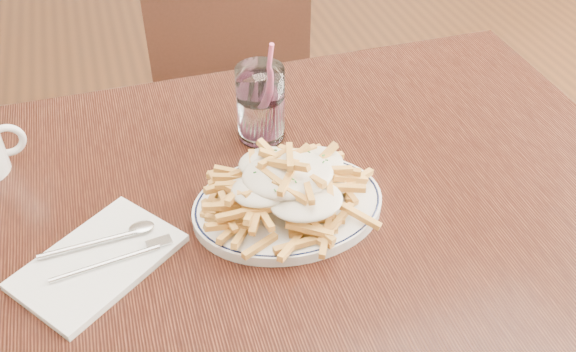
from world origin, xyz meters
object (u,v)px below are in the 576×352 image
object	(u,v)px
loaded_fries	(288,181)
chair_far	(228,95)
fries_plate	(288,206)
water_glass	(261,107)
table	(287,231)

from	to	relation	value
loaded_fries	chair_far	bearing A→B (deg)	85.32
fries_plate	loaded_fries	world-z (taller)	loaded_fries
chair_far	water_glass	world-z (taller)	water_glass
table	fries_plate	xyz separation A→B (m)	(-0.01, -0.03, 0.09)
chair_far	fries_plate	distance (m)	0.81
loaded_fries	table	bearing A→B (deg)	75.13
fries_plate	water_glass	bearing A→B (deg)	86.51
fries_plate	table	bearing A→B (deg)	75.13
chair_far	loaded_fries	world-z (taller)	loaded_fries
chair_far	fries_plate	world-z (taller)	chair_far
table	water_glass	size ratio (longest dim) A/B	6.54
table	fries_plate	distance (m)	0.10
table	fries_plate	world-z (taller)	fries_plate
table	loaded_fries	distance (m)	0.14
loaded_fries	water_glass	size ratio (longest dim) A/B	1.64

